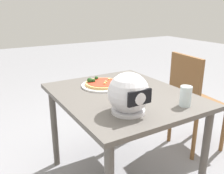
# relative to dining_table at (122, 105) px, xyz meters

# --- Properties ---
(dining_table) EXTENTS (0.85, 1.02, 0.71)m
(dining_table) POSITION_rel_dining_table_xyz_m (0.00, 0.00, 0.00)
(dining_table) COLOR #5B5651
(dining_table) RESTS_ON ground
(pizza_plate) EXTENTS (0.32, 0.32, 0.01)m
(pizza_plate) POSITION_rel_dining_table_xyz_m (0.04, -0.21, 0.10)
(pizza_plate) COLOR white
(pizza_plate) RESTS_ON dining_table
(pizza) EXTENTS (0.26, 0.26, 0.05)m
(pizza) POSITION_rel_dining_table_xyz_m (0.04, -0.22, 0.11)
(pizza) COLOR tan
(pizza) RESTS_ON pizza_plate
(motorcycle_helmet) EXTENTS (0.23, 0.23, 0.23)m
(motorcycle_helmet) POSITION_rel_dining_table_xyz_m (0.14, 0.28, 0.20)
(motorcycle_helmet) COLOR silver
(motorcycle_helmet) RESTS_ON dining_table
(drinking_glass) EXTENTS (0.07, 0.07, 0.12)m
(drinking_glass) POSITION_rel_dining_table_xyz_m (-0.21, 0.38, 0.15)
(drinking_glass) COLOR silver
(drinking_glass) RESTS_ON dining_table
(chair_side) EXTENTS (0.45, 0.45, 0.90)m
(chair_side) POSITION_rel_dining_table_xyz_m (-0.78, -0.06, -0.12)
(chair_side) COLOR brown
(chair_side) RESTS_ON ground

